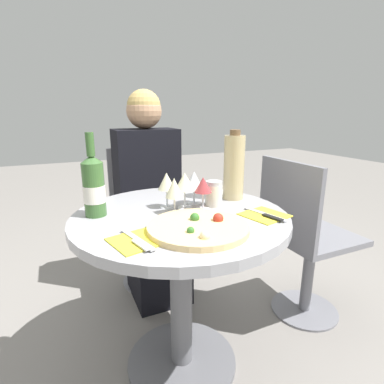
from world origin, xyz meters
The scene contains 16 objects.
ground_plane centered at (0.00, 0.00, 0.00)m, with size 12.00×12.00×0.00m, color gray.
dining_table centered at (0.00, 0.00, 0.53)m, with size 0.83×0.83×0.71m.
chair_behind_diner centered at (0.07, 0.77, 0.43)m, with size 0.40×0.40×0.87m.
seated_diner centered at (0.07, 0.63, 0.55)m, with size 0.37×0.46×1.21m.
chair_empty_side centered at (0.71, 0.05, 0.43)m, with size 0.40×0.40×0.87m.
pizza_large centered at (-0.01, -0.18, 0.72)m, with size 0.34×0.34×0.05m.
wine_bottle centered at (-0.30, 0.11, 0.82)m, with size 0.08×0.08×0.31m.
tall_carafe centered at (0.30, 0.09, 0.85)m, with size 0.09×0.09×0.31m.
sugar_shaker centered at (0.16, 0.03, 0.76)m, with size 0.07×0.07×0.11m.
wine_glass_center centered at (0.04, 0.05, 0.82)m, with size 0.08×0.08×0.15m.
wine_glass_back_right centered at (0.10, 0.09, 0.81)m, with size 0.08×0.08×0.14m.
wine_glass_front_left centered at (-0.02, 0.01, 0.81)m, with size 0.07×0.07×0.14m.
wine_glass_back_left centered at (-0.02, 0.09, 0.82)m, with size 0.07×0.07×0.15m.
wine_glass_front_right centered at (0.10, 0.01, 0.81)m, with size 0.07×0.07×0.13m.
place_setting_left centered at (-0.22, -0.19, 0.71)m, with size 0.18×0.19×0.01m.
place_setting_right centered at (0.28, -0.16, 0.71)m, with size 0.18×0.19×0.01m.
Camera 1 is at (-0.41, -1.02, 1.10)m, focal length 28.00 mm.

